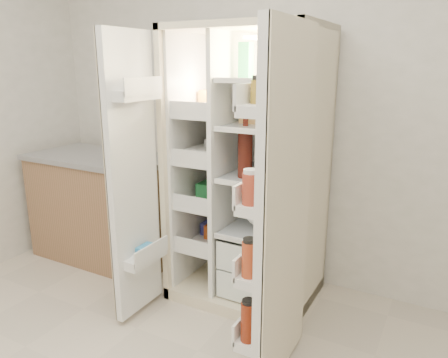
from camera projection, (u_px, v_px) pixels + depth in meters
The scene contains 5 objects.
wall_back at pixel (279, 96), 2.98m from camera, with size 4.00×0.02×2.70m, color silver.
refrigerator at pixel (253, 191), 2.86m from camera, with size 0.92×0.70×1.80m.
freezer_door at pixel (133, 180), 2.55m from camera, with size 0.15×0.40×1.72m.
fridge_door at pixel (280, 215), 2.02m from camera, with size 0.17×0.58×1.72m.
kitchen_counter at pixel (105, 207), 3.48m from camera, with size 1.20×0.64×0.87m.
Camera 1 is at (1.12, -0.84, 1.57)m, focal length 34.00 mm.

